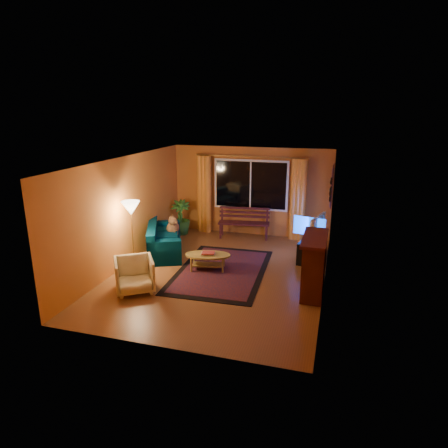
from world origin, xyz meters
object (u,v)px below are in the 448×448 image
(bench, at_px, (244,230))
(sofa, at_px, (165,239))
(tv_console, at_px, (312,248))
(floor_lamp, at_px, (133,236))
(armchair, at_px, (134,273))
(coffee_table, at_px, (208,262))

(bench, bearing_deg, sofa, -140.84)
(sofa, height_order, tv_console, sofa)
(floor_lamp, relative_size, tv_console, 1.28)
(sofa, distance_m, armchair, 2.21)
(armchair, xyz_separation_m, coffee_table, (1.05, 1.45, -0.19))
(sofa, relative_size, tv_console, 1.48)
(bench, bearing_deg, armchair, -116.08)
(bench, distance_m, tv_console, 2.26)
(sofa, relative_size, floor_lamp, 1.15)
(sofa, xyz_separation_m, armchair, (0.34, -2.18, 0.00))
(sofa, bearing_deg, bench, 23.39)
(coffee_table, distance_m, tv_console, 2.61)
(bench, height_order, armchair, armchair)
(bench, xyz_separation_m, armchair, (-1.28, -3.94, 0.17))
(bench, distance_m, floor_lamp, 3.55)
(coffee_table, bearing_deg, tv_console, 32.23)
(armchair, xyz_separation_m, floor_lamp, (-0.52, 0.94, 0.43))
(armchair, bearing_deg, floor_lamp, 85.63)
(sofa, bearing_deg, tv_console, -13.49)
(coffee_table, height_order, tv_console, tv_console)
(floor_lamp, bearing_deg, coffee_table, 17.93)
(armchair, distance_m, floor_lamp, 1.16)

